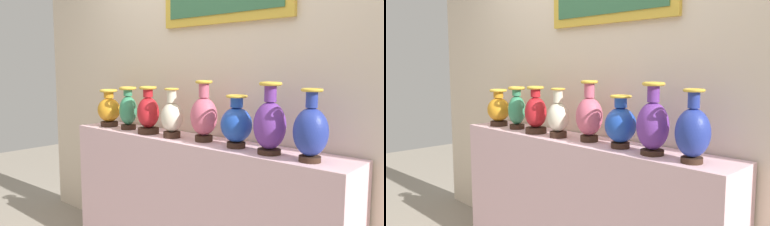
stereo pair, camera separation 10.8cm
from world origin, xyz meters
TOP-DOWN VIEW (x-y plane):
  - display_shelf at (0.00, 0.00)m, footprint 2.21×0.36m
  - back_wall at (0.00, 0.24)m, footprint 4.32×0.14m
  - vase_amber at (-0.88, -0.04)m, footprint 0.18×0.18m
  - vase_jade at (-0.64, -0.03)m, footprint 0.14×0.14m
  - vase_crimson at (-0.38, -0.05)m, footprint 0.16×0.16m
  - vase_ivory at (-0.13, -0.06)m, footprint 0.15×0.15m
  - vase_rose at (0.12, -0.01)m, footprint 0.17×0.17m
  - vase_sapphire at (0.39, -0.03)m, footprint 0.19×0.19m
  - vase_violet at (0.63, -0.05)m, footprint 0.18×0.18m
  - vase_cobalt at (0.88, -0.06)m, footprint 0.18×0.18m

SIDE VIEW (x-z plane):
  - display_shelf at x=0.00m, z-range 0.00..0.99m
  - vase_amber at x=-0.88m, z-range 0.98..1.28m
  - vase_ivory at x=-0.13m, z-range 0.97..1.31m
  - vase_sapphire at x=0.39m, z-range 0.98..1.30m
  - vase_crimson at x=-0.38m, z-range 0.97..1.32m
  - vase_jade at x=-0.64m, z-range 0.98..1.32m
  - vase_cobalt at x=0.88m, z-range 0.97..1.34m
  - vase_violet at x=0.63m, z-range 0.96..1.36m
  - vase_rose at x=0.12m, z-range 0.97..1.36m
  - back_wall at x=0.00m, z-range 0.02..2.74m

